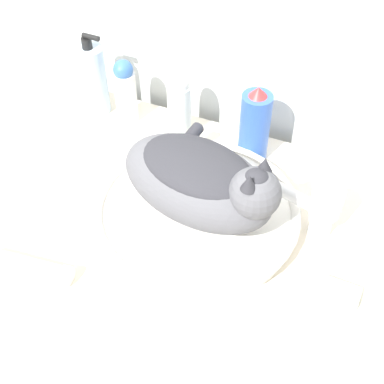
% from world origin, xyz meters
% --- Properties ---
extents(vanity_counter, '(1.22, 0.60, 0.80)m').
position_xyz_m(vanity_counter, '(0.00, 0.30, 0.40)').
color(vanity_counter, beige).
rests_on(vanity_counter, ground_plane).
extents(sink_basin, '(0.41, 0.41, 0.05)m').
position_xyz_m(sink_basin, '(-0.00, 0.29, 0.83)').
color(sink_basin, white).
rests_on(sink_basin, vanity_counter).
extents(cat, '(0.34, 0.32, 0.17)m').
position_xyz_m(cat, '(0.01, 0.29, 0.92)').
color(cat, '#56565B').
rests_on(cat, sink_basin).
extents(faucet, '(0.16, 0.08, 0.14)m').
position_xyz_m(faucet, '(0.22, 0.36, 0.87)').
color(faucet, silver).
rests_on(faucet, vanity_counter).
extents(spray_bottle_trigger, '(0.07, 0.07, 0.19)m').
position_xyz_m(spray_bottle_trigger, '(0.03, 0.52, 0.89)').
color(spray_bottle_trigger, '#335BB7').
rests_on(spray_bottle_trigger, vanity_counter).
extents(lotion_bottle_white, '(0.05, 0.05, 0.17)m').
position_xyz_m(lotion_bottle_white, '(-0.15, 0.52, 0.89)').
color(lotion_bottle_white, silver).
rests_on(lotion_bottle_white, vanity_counter).
extents(deodorant_stick, '(0.05, 0.05, 0.16)m').
position_xyz_m(deodorant_stick, '(-0.28, 0.52, 0.88)').
color(deodorant_stick, white).
rests_on(deodorant_stick, vanity_counter).
extents(soap_pump_bottle, '(0.07, 0.07, 0.21)m').
position_xyz_m(soap_pump_bottle, '(-0.37, 0.52, 0.89)').
color(soap_pump_bottle, silver).
rests_on(soap_pump_bottle, vanity_counter).
extents(cream_tube, '(0.17, 0.06, 0.04)m').
position_xyz_m(cream_tube, '(-0.23, 0.05, 0.82)').
color(cream_tube, silver).
rests_on(cream_tube, vanity_counter).
extents(soap_bar, '(0.07, 0.04, 0.02)m').
position_xyz_m(soap_bar, '(0.30, 0.23, 0.81)').
color(soap_bar, silver).
rests_on(soap_bar, vanity_counter).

